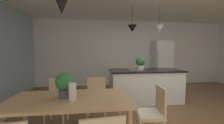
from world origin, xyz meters
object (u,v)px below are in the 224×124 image
object	(u,v)px
chair_kitchen_end	(152,112)
chair_far_left	(57,99)
vase_on_dining_table	(72,91)
kitchen_island	(145,85)
chair_far_right	(96,98)
potted_plant_on_table	(65,84)
dining_table	(70,103)
refrigerator	(162,63)
potted_plant_on_island	(141,63)

from	to	relation	value
chair_kitchen_end	chair_far_left	bearing A→B (deg)	152.57
chair_far_left	vase_on_dining_table	distance (m)	1.09
chair_far_left	kitchen_island	xyz separation A→B (m)	(2.17, 1.00, -0.01)
chair_far_right	potted_plant_on_table	xyz separation A→B (m)	(-0.47, -0.79, 0.47)
dining_table	potted_plant_on_table	distance (m)	0.29
dining_table	chair_far_left	bearing A→B (deg)	114.68
refrigerator	potted_plant_on_island	distance (m)	2.37
chair_far_left	potted_plant_on_table	size ratio (longest dim) A/B	2.44
potted_plant_on_table	chair_kitchen_end	bearing A→B (deg)	-2.04
chair_kitchen_end	vase_on_dining_table	world-z (taller)	vase_on_dining_table
refrigerator	potted_plant_on_table	xyz separation A→B (m)	(-3.24, -3.60, 0.02)
chair_kitchen_end	potted_plant_on_table	world-z (taller)	potted_plant_on_table
chair_far_left	potted_plant_on_table	bearing A→B (deg)	-69.17
chair_far_right	potted_plant_on_island	world-z (taller)	potted_plant_on_island
chair_far_right	kitchen_island	size ratio (longest dim) A/B	0.44
potted_plant_on_island	vase_on_dining_table	bearing A→B (deg)	-129.82
kitchen_island	chair_far_left	bearing A→B (deg)	-155.20
chair_far_right	kitchen_island	distance (m)	1.72
dining_table	chair_far_right	size ratio (longest dim) A/B	1.96
kitchen_island	refrigerator	bearing A→B (deg)	52.73
chair_kitchen_end	potted_plant_on_island	bearing A→B (deg)	77.00
dining_table	potted_plant_on_table	xyz separation A→B (m)	(-0.08, 0.04, 0.27)
chair_far_left	refrigerator	distance (m)	4.55
kitchen_island	vase_on_dining_table	size ratio (longest dim) A/B	8.41
potted_plant_on_island	potted_plant_on_table	distance (m)	2.49
vase_on_dining_table	potted_plant_on_table	bearing A→B (deg)	133.08
kitchen_island	potted_plant_on_island	size ratio (longest dim) A/B	5.45
chair_far_right	potted_plant_on_table	distance (m)	1.03
chair_far_right	potted_plant_on_table	size ratio (longest dim) A/B	2.44
chair_kitchen_end	kitchen_island	size ratio (longest dim) A/B	0.44
refrigerator	potted_plant_on_island	xyz separation A→B (m)	(-1.52, -1.81, 0.17)
kitchen_island	chair_far_right	bearing A→B (deg)	-144.39
chair_kitchen_end	potted_plant_on_island	distance (m)	1.98
chair_far_left	vase_on_dining_table	bearing A→B (deg)	-65.22
chair_kitchen_end	refrigerator	world-z (taller)	refrigerator
kitchen_island	potted_plant_on_table	bearing A→B (deg)	-136.25
chair_far_right	refrigerator	distance (m)	3.98
potted_plant_on_table	potted_plant_on_island	bearing A→B (deg)	45.95
refrigerator	vase_on_dining_table	world-z (taller)	refrigerator
refrigerator	vase_on_dining_table	xyz separation A→B (m)	(-3.12, -3.73, -0.06)
chair_far_right	potted_plant_on_island	xyz separation A→B (m)	(1.26, 1.00, 0.63)
dining_table	chair_far_left	size ratio (longest dim) A/B	1.96
potted_plant_on_table	vase_on_dining_table	size ratio (longest dim) A/B	1.50
refrigerator	potted_plant_on_island	bearing A→B (deg)	-129.94
potted_plant_on_table	chair_far_right	bearing A→B (deg)	59.15
dining_table	chair_kitchen_end	world-z (taller)	chair_kitchen_end
kitchen_island	potted_plant_on_island	xyz separation A→B (m)	(-0.14, -0.00, 0.64)
chair_far_right	potted_plant_on_island	bearing A→B (deg)	38.48
dining_table	chair_far_left	xyz separation A→B (m)	(-0.38, 0.83, -0.20)
chair_kitchen_end	vase_on_dining_table	size ratio (longest dim) A/B	3.66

